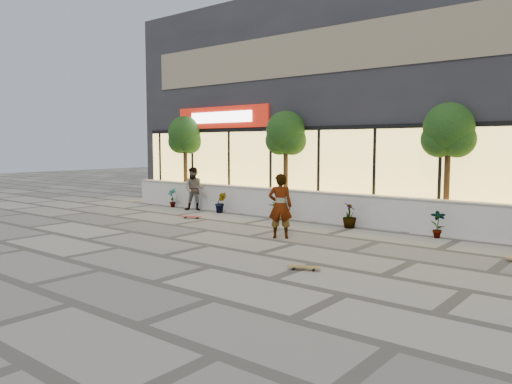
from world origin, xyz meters
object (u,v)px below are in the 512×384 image
Objects in this scene: tree_midwest at (286,136)px; skater_center at (280,206)px; skateboard_center at (304,267)px; skateboard_left at (191,216)px; skater_left at (194,189)px; tree_west at (185,137)px; tree_mideast at (448,133)px.

tree_midwest is 2.13× the size of skater_center.
skateboard_center is 0.94× the size of skateboard_left.
tree_midwest is 4.33m from skater_left.
tree_midwest is 2.24× the size of skater_left.
skater_left is 10.27m from skateboard_center.
tree_west is at bearing 180.00° from tree_midwest.
tree_west is 1.00× the size of tree_midwest.
skateboard_left is at bearing -77.12° from skater_left.
tree_west is 11.50m from tree_mideast.
skateboard_left is (-2.01, -3.01, -2.91)m from tree_midwest.
skateboard_left is (-8.01, -3.01, -2.91)m from tree_mideast.
tree_midwest is 4.65m from skateboard_left.
skateboard_center is at bearing -61.25° from skater_left.
tree_midwest is at bearing 33.26° from skateboard_left.
tree_mideast is at bearing -21.68° from skater_left.
tree_west is 5.50× the size of skateboard_center.
tree_mideast reaches higher than skateboard_left.
skater_left is at bearing -35.10° from tree_west.
skateboard_left is at bearing -46.53° from skater_center.
tree_midwest reaches higher than skateboard_center.
skater_center is (8.20, -4.05, -2.06)m from tree_west.
tree_mideast is 5.50× the size of skateboard_center.
skater_left is 2.35m from skateboard_left.
skateboard_center is (10.75, -6.70, -2.92)m from tree_west.
skateboard_center is (5.25, -6.70, -2.92)m from tree_midwest.
tree_midwest is 5.18× the size of skateboard_left.
skateboard_left is at bearing -159.37° from tree_mideast.
skateboard_left is (1.50, -1.61, -0.80)m from skater_left.
skater_left is 2.46× the size of skateboard_center.
skateboard_center is at bearing -50.05° from skateboard_left.
skater_center is at bearing -26.29° from tree_west.
tree_mideast is 5.62m from skater_center.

